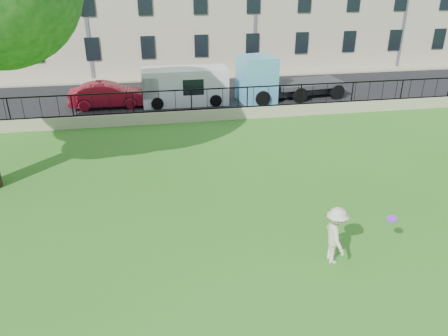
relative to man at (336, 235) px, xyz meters
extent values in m
plane|color=#2F721B|center=(-2.50, 0.85, -0.84)|extent=(120.00, 120.00, 0.00)
cube|color=tan|center=(-2.50, 12.85, -0.54)|extent=(50.00, 0.40, 0.60)
cube|color=black|center=(-2.50, 12.85, -0.21)|extent=(50.00, 0.05, 0.06)
cube|color=black|center=(-2.50, 12.85, 0.86)|extent=(50.00, 0.05, 0.06)
cube|color=black|center=(-2.50, 17.55, -0.83)|extent=(60.00, 9.00, 0.01)
cube|color=tan|center=(-2.50, 22.75, -0.78)|extent=(60.00, 1.40, 0.12)
imported|color=beige|center=(0.00, 0.00, 0.00)|extent=(0.70, 1.12, 1.68)
cylinder|color=#7E29E8|center=(1.50, -0.15, 0.45)|extent=(0.35, 0.35, 0.12)
imported|color=maroon|center=(-7.00, 16.25, -0.12)|extent=(4.38, 1.56, 1.44)
cube|color=silver|center=(-2.51, 16.25, 0.21)|extent=(5.00, 1.96, 2.10)
cube|color=#5BB1D6|center=(4.00, 16.25, 0.51)|extent=(6.66, 3.02, 2.70)
camera|label=1|loc=(-4.78, -9.30, 6.64)|focal=35.00mm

